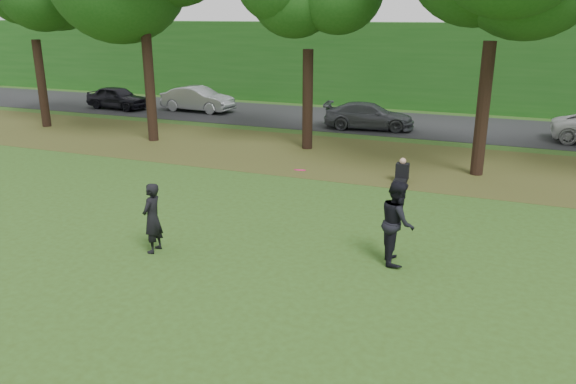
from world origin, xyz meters
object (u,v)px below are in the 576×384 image
(player_right, at_px, (397,222))
(seated_person, at_px, (402,173))
(frisbee, at_px, (300,170))
(player_left, at_px, (152,218))

(player_right, bearing_deg, seated_person, -7.97)
(player_right, xyz_separation_m, seated_person, (-1.09, 6.48, -0.66))
(frisbee, bearing_deg, player_left, -161.25)
(player_left, xyz_separation_m, frisbee, (3.31, 1.12, 1.23))
(player_right, height_order, seated_person, player_right)
(player_right, bearing_deg, frisbee, 83.93)
(player_right, relative_size, frisbee, 5.17)
(seated_person, bearing_deg, frisbee, -99.43)
(player_right, distance_m, frisbee, 2.51)
(player_right, relative_size, seated_person, 2.35)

